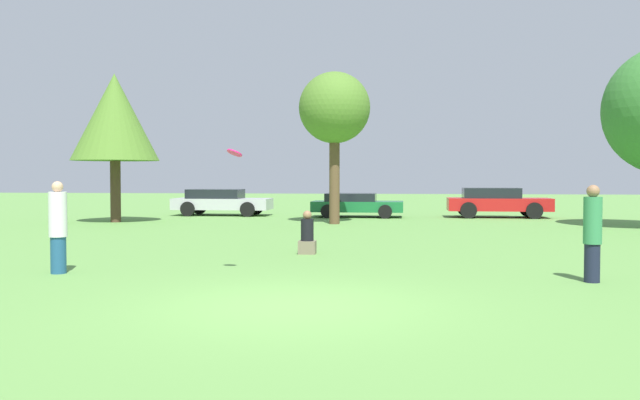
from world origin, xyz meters
name	(u,v)px	position (x,y,z in m)	size (l,w,h in m)	color
ground_plane	(293,305)	(0.00, 0.00, 0.00)	(120.00, 120.00, 0.00)	#5B8E42
person_thrower	(58,227)	(-4.96, 2.65, 0.89)	(0.34, 0.34, 1.77)	navy
person_catcher	(592,233)	(4.89, 2.70, 0.87)	(0.32, 0.32, 1.71)	#191E33
frisbee	(235,153)	(-1.54, 2.79, 2.30)	(0.32, 0.29, 0.20)	#F21E72
bystander_sitting	(307,236)	(-0.66, 6.40, 0.43)	(0.41, 0.34, 1.04)	#726651
tree_0	(115,118)	(-9.78, 16.49, 4.19)	(3.48, 3.48, 5.96)	#473323
tree_1	(335,110)	(-0.94, 16.49, 4.42)	(2.75, 2.75, 5.87)	brown
parked_car_silver	(221,201)	(-6.77, 21.43, 0.66)	(4.55, 1.98, 1.23)	#B2B2B7
parked_car_green	(356,204)	(-0.38, 20.90, 0.58)	(4.10, 2.04, 1.08)	#196633
parked_car_red	(497,202)	(5.89, 21.30, 0.71)	(4.52, 1.91, 1.33)	red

